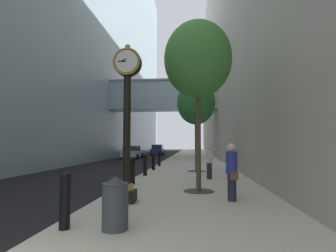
{
  "coord_description": "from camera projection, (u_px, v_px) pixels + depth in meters",
  "views": [
    {
      "loc": [
        2.97,
        -2.26,
        1.85
      ],
      "look_at": [
        0.85,
        20.1,
        3.32
      ],
      "focal_mm": 28.63,
      "sensor_mm": 36.0,
      "label": 1
    }
  ],
  "objects": [
    {
      "name": "sidewalk_right",
      "position": [
        192.0,
        158.0,
        31.95
      ],
      "size": [
        5.68,
        80.0,
        0.14
      ],
      "primitive_type": "cube",
      "color": "#BCB29E",
      "rests_on": "ground"
    },
    {
      "name": "bollard_fifth",
      "position": [
        153.0,
        161.0,
        17.32
      ],
      "size": [
        0.22,
        0.22,
        1.15
      ],
      "color": "black",
      "rests_on": "sidewalk_right"
    },
    {
      "name": "street_clock",
      "position": [
        127.0,
        114.0,
        7.98
      ],
      "size": [
        0.84,
        0.55,
        4.73
      ],
      "color": "black",
      "rests_on": "sidewalk_right"
    },
    {
      "name": "street_tree_mid_near",
      "position": [
        196.0,
        103.0,
        16.74
      ],
      "size": [
        2.39,
        2.39,
        5.64
      ],
      "color": "#333335",
      "rests_on": "sidewalk_right"
    },
    {
      "name": "bollard_third",
      "position": [
        132.0,
        170.0,
        11.36
      ],
      "size": [
        0.22,
        0.22,
        1.15
      ],
      "color": "black",
      "rests_on": "sidewalk_right"
    },
    {
      "name": "trash_bin",
      "position": [
        115.0,
        202.0,
        5.35
      ],
      "size": [
        0.53,
        0.53,
        1.05
      ],
      "color": "#383D42",
      "rests_on": "sidewalk_right"
    },
    {
      "name": "ground_plane",
      "position": [
        166.0,
        160.0,
        29.23
      ],
      "size": [
        110.0,
        110.0,
        0.0
      ],
      "primitive_type": "plane",
      "color": "black",
      "rests_on": "ground"
    },
    {
      "name": "building_block_right",
      "position": [
        253.0,
        39.0,
        32.19
      ],
      "size": [
        9.0,
        80.0,
        28.79
      ],
      "color": "#A89E89",
      "rests_on": "ground"
    },
    {
      "name": "bollard_fourth",
      "position": [
        145.0,
        164.0,
        14.34
      ],
      "size": [
        0.22,
        0.22,
        1.15
      ],
      "color": "black",
      "rests_on": "sidewalk_right"
    },
    {
      "name": "bollard_sixth",
      "position": [
        159.0,
        158.0,
        20.31
      ],
      "size": [
        0.22,
        0.22,
        1.15
      ],
      "color": "black",
      "rests_on": "sidewalk_right"
    },
    {
      "name": "pedestrian_by_clock",
      "position": [
        209.0,
        161.0,
        12.98
      ],
      "size": [
        0.4,
        0.4,
        1.64
      ],
      "color": "#23232D",
      "rests_on": "sidewalk_right"
    },
    {
      "name": "bollard_nearest",
      "position": [
        65.0,
        199.0,
        5.39
      ],
      "size": [
        0.22,
        0.22,
        1.15
      ],
      "color": "black",
      "rests_on": "sidewalk_right"
    },
    {
      "name": "pedestrian_walking",
      "position": [
        232.0,
        170.0,
        8.02
      ],
      "size": [
        0.41,
        0.5,
        1.72
      ],
      "color": "#23232D",
      "rests_on": "sidewalk_right"
    },
    {
      "name": "street_tree_near",
      "position": [
        198.0,
        60.0,
        9.89
      ],
      "size": [
        2.49,
        2.49,
        6.26
      ],
      "color": "#333335",
      "rests_on": "sidewalk_right"
    },
    {
      "name": "car_blue_near",
      "position": [
        158.0,
        150.0,
        42.23
      ],
      "size": [
        2.02,
        4.06,
        1.68
      ],
      "color": "navy",
      "rests_on": "ground"
    },
    {
      "name": "car_silver_mid",
      "position": [
        132.0,
        152.0,
        33.0
      ],
      "size": [
        2.17,
        4.61,
        1.55
      ],
      "color": "#B7BABF",
      "rests_on": "ground"
    },
    {
      "name": "building_block_left",
      "position": [
        81.0,
        6.0,
        34.56
      ],
      "size": [
        21.95,
        80.0,
        39.19
      ],
      "color": "#93A8B7",
      "rests_on": "ground"
    }
  ]
}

